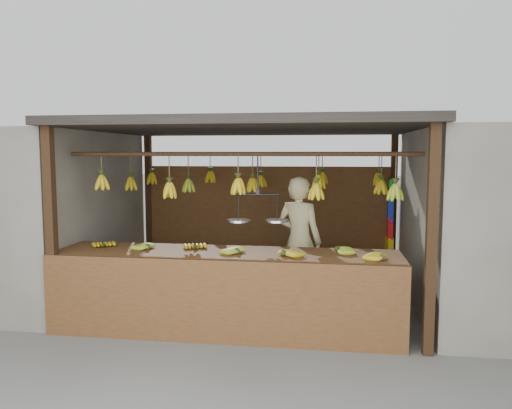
# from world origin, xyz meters

# --- Properties ---
(ground) EXTENTS (80.00, 80.00, 0.00)m
(ground) POSITION_xyz_m (0.00, 0.00, 0.00)
(ground) COLOR #5B5B57
(stall) EXTENTS (4.30, 3.30, 2.40)m
(stall) POSITION_xyz_m (0.00, 0.33, 1.97)
(stall) COLOR black
(stall) RESTS_ON ground
(neighbor_left) EXTENTS (3.00, 3.00, 2.30)m
(neighbor_left) POSITION_xyz_m (-3.60, 0.00, 1.15)
(neighbor_left) COLOR slate
(neighbor_left) RESTS_ON ground
(counter) EXTENTS (3.90, 0.89, 0.96)m
(counter) POSITION_xyz_m (-0.13, -1.24, 0.72)
(counter) COLOR #58351A
(counter) RESTS_ON ground
(hanging_bananas) EXTENTS (3.63, 2.21, 0.37)m
(hanging_bananas) POSITION_xyz_m (0.01, -0.00, 1.61)
(hanging_bananas) COLOR gold
(hanging_bananas) RESTS_ON ground
(balance_scale) EXTENTS (0.68, 0.31, 0.76)m
(balance_scale) POSITION_xyz_m (0.21, -1.00, 1.29)
(balance_scale) COLOR black
(balance_scale) RESTS_ON ground
(vendor) EXTENTS (0.74, 0.63, 1.71)m
(vendor) POSITION_xyz_m (0.62, 0.01, 0.86)
(vendor) COLOR beige
(vendor) RESTS_ON ground
(bag_bundles) EXTENTS (0.08, 0.26, 1.24)m
(bag_bundles) POSITION_xyz_m (1.94, 1.35, 1.00)
(bag_bundles) COLOR #199926
(bag_bundles) RESTS_ON ground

